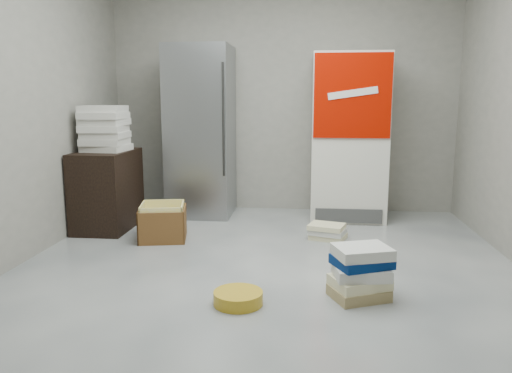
{
  "coord_description": "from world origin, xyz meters",
  "views": [
    {
      "loc": [
        0.31,
        -3.43,
        1.34
      ],
      "look_at": [
        -0.12,
        0.7,
        0.59
      ],
      "focal_mm": 35.0,
      "sensor_mm": 36.0,
      "label": 1
    }
  ],
  "objects": [
    {
      "name": "supply_box_stack",
      "position": [
        -1.72,
        1.4,
        1.03
      ],
      "size": [
        0.44,
        0.45,
        0.45
      ],
      "color": "silver",
      "rests_on": "wood_shelf"
    },
    {
      "name": "cardboard_box",
      "position": [
        -1.05,
        1.05,
        0.14
      ],
      "size": [
        0.5,
        0.5,
        0.35
      ],
      "rotation": [
        0.0,
        0.0,
        0.19
      ],
      "color": "yellow",
      "rests_on": "ground"
    },
    {
      "name": "coke_cooler",
      "position": [
        0.75,
        2.12,
        0.9
      ],
      "size": [
        0.8,
        0.73,
        1.8
      ],
      "color": "silver",
      "rests_on": "ground"
    },
    {
      "name": "ground",
      "position": [
        0.0,
        0.0,
        0.0
      ],
      "size": [
        5.0,
        5.0,
        0.0
      ],
      "primitive_type": "plane",
      "color": "#B8B7B3",
      "rests_on": "ground"
    },
    {
      "name": "wood_shelf",
      "position": [
        -1.73,
        1.4,
        0.4
      ],
      "size": [
        0.5,
        0.8,
        0.8
      ],
      "primitive_type": "cube",
      "color": "black",
      "rests_on": "ground"
    },
    {
      "name": "room_shell",
      "position": [
        0.0,
        0.0,
        1.8
      ],
      "size": [
        4.04,
        5.04,
        2.82
      ],
      "color": "gray",
      "rests_on": "ground"
    },
    {
      "name": "bucket_lid",
      "position": [
        -0.13,
        -0.38,
        0.04
      ],
      "size": [
        0.37,
        0.37,
        0.09
      ],
      "primitive_type": "cylinder",
      "rotation": [
        0.0,
        0.0,
        -0.14
      ],
      "color": "gold",
      "rests_on": "ground"
    },
    {
      "name": "phonebook_stack_main",
      "position": [
        0.68,
        -0.19,
        0.18
      ],
      "size": [
        0.45,
        0.41,
        0.36
      ],
      "rotation": [
        0.0,
        0.0,
        0.31
      ],
      "color": "#9D8958",
      "rests_on": "ground"
    },
    {
      "name": "phonebook_stack_side",
      "position": [
        0.51,
        1.22,
        0.07
      ],
      "size": [
        0.4,
        0.35,
        0.15
      ],
      "rotation": [
        0.0,
        0.0,
        -0.22
      ],
      "color": "beige",
      "rests_on": "ground"
    },
    {
      "name": "steel_fridge",
      "position": [
        -0.9,
        2.13,
        0.95
      ],
      "size": [
        0.7,
        0.72,
        1.9
      ],
      "color": "#95979C",
      "rests_on": "ground"
    }
  ]
}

